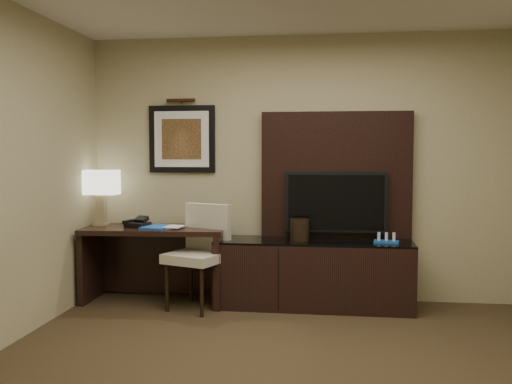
% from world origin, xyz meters
% --- Properties ---
extents(wall_back, '(4.50, 0.01, 2.70)m').
position_xyz_m(wall_back, '(0.00, 2.50, 1.35)').
color(wall_back, tan).
rests_on(wall_back, floor).
extents(wall_front, '(4.50, 0.01, 2.70)m').
position_xyz_m(wall_front, '(0.00, -2.50, 1.35)').
color(wall_front, tan).
rests_on(wall_front, floor).
extents(desk, '(1.45, 0.69, 0.76)m').
position_xyz_m(desk, '(-1.50, 2.15, 0.38)').
color(desk, black).
rests_on(desk, floor).
extents(credenza, '(1.91, 0.55, 0.66)m').
position_xyz_m(credenza, '(0.09, 2.15, 0.33)').
color(credenza, black).
rests_on(credenza, floor).
extents(tv_wall_panel, '(1.50, 0.12, 1.30)m').
position_xyz_m(tv_wall_panel, '(0.30, 2.44, 1.27)').
color(tv_wall_panel, black).
rests_on(tv_wall_panel, wall_back).
extents(tv, '(1.00, 0.08, 0.60)m').
position_xyz_m(tv, '(0.30, 2.34, 1.02)').
color(tv, black).
rests_on(tv, tv_wall_panel).
extents(artwork, '(0.70, 0.04, 0.70)m').
position_xyz_m(artwork, '(-1.30, 2.48, 1.65)').
color(artwork, black).
rests_on(artwork, wall_back).
extents(picture_light, '(0.04, 0.04, 0.30)m').
position_xyz_m(picture_light, '(-1.30, 2.44, 2.05)').
color(picture_light, '#432615').
rests_on(picture_light, wall_back).
extents(desk_chair, '(0.67, 0.71, 1.03)m').
position_xyz_m(desk_chair, '(-1.03, 1.93, 0.52)').
color(desk_chair, beige).
rests_on(desk_chair, floor).
extents(table_lamp, '(0.39, 0.28, 0.58)m').
position_xyz_m(table_lamp, '(-2.09, 2.22, 1.05)').
color(table_lamp, '#94855C').
rests_on(table_lamp, desk).
extents(desk_phone, '(0.25, 0.23, 0.10)m').
position_xyz_m(desk_phone, '(-1.68, 2.13, 0.81)').
color(desk_phone, black).
rests_on(desk_phone, desk).
extents(blue_folder, '(0.31, 0.38, 0.02)m').
position_xyz_m(blue_folder, '(-1.45, 2.09, 0.77)').
color(blue_folder, '#1B52B5').
rests_on(blue_folder, desk).
extents(book, '(0.17, 0.04, 0.23)m').
position_xyz_m(book, '(-1.37, 2.10, 0.88)').
color(book, beige).
rests_on(book, desk).
extents(water_bottle, '(0.06, 0.06, 0.18)m').
position_xyz_m(water_bottle, '(-1.06, 2.21, 0.85)').
color(water_bottle, silver).
rests_on(water_bottle, desk).
extents(ice_bucket, '(0.20, 0.20, 0.21)m').
position_xyz_m(ice_bucket, '(-0.05, 2.14, 0.76)').
color(ice_bucket, black).
rests_on(ice_bucket, credenza).
extents(minibar_tray, '(0.25, 0.17, 0.08)m').
position_xyz_m(minibar_tray, '(0.78, 2.10, 0.70)').
color(minibar_tray, '#184FA1').
rests_on(minibar_tray, credenza).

